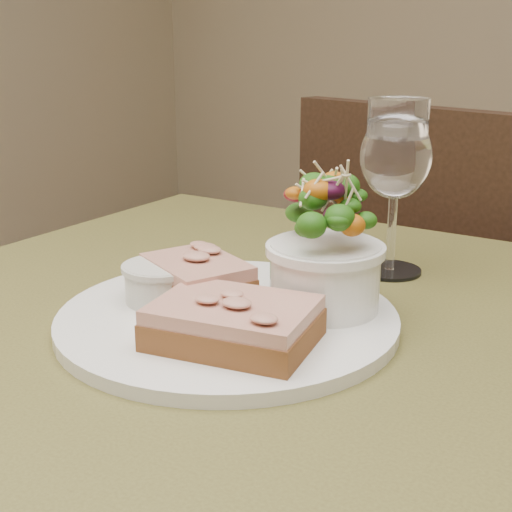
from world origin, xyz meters
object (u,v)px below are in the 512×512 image
Objects in this scene: cafe_table at (255,423)px; dinner_plate at (228,319)px; wine_glass at (396,162)px; chair_far at (444,424)px; ramekin at (162,281)px; salad_bowl at (325,246)px; sandwich_front at (234,323)px; sandwich_back at (197,275)px.

dinner_plate is at bearing -145.83° from cafe_table.
wine_glass reaches higher than dinner_plate.
chair_far is 0.87m from ramekin.
ramekin is 0.28m from wine_glass.
dinner_plate is (-0.00, -0.71, 0.46)m from chair_far.
salad_bowl is at bearing 110.26° from chair_far.
sandwich_front reaches higher than dinner_plate.
sandwich_front is 0.81× the size of wine_glass.
sandwich_front reaches higher than cafe_table.
sandwich_back reaches higher than sandwich_front.
salad_bowl is 0.17m from wine_glass.
wine_glass is at bearing 59.25° from ramekin.
sandwich_back is at bearing -159.91° from salad_bowl.
cafe_table is 0.15m from sandwich_back.
sandwich_back is at bearing 132.89° from sandwich_front.
wine_glass is (0.02, 0.27, 0.09)m from sandwich_front.
wine_glass is at bearing 86.01° from sandwich_back.
chair_far reaches higher than dinner_plate.
ramekin is at bearing -110.66° from sandwich_back.
wine_glass reaches higher than sandwich_back.
cafe_table is 4.57× the size of wine_glass.
cafe_table is at bearing -137.59° from salad_bowl.
dinner_plate is at bearing -106.74° from wine_glass.
salad_bowl reaches higher than dinner_plate.
wine_glass is (-0.00, 0.16, 0.05)m from salad_bowl.
ramekin is at bearing -173.64° from dinner_plate.
sandwich_front is (0.04, -0.76, 0.49)m from chair_far.
dinner_plate is at bearing 5.67° from sandwich_back.
sandwich_back is 1.79× the size of ramekin.
dinner_plate is 2.42× the size of salad_bowl.
dinner_plate is 0.11m from salad_bowl.
sandwich_back is at bearing 44.65° from ramekin.
ramekin is at bearing 149.06° from sandwich_front.
chair_far is 13.15× the size of ramekin.
chair_far is 5.14× the size of wine_glass.
sandwich_front is at bearing 107.45° from chair_far.
sandwich_front is 1.12× the size of salad_bowl.
salad_bowl reaches higher than ramekin.
cafe_table is at bearing 13.67° from ramekin.
dinner_plate is 4.49× the size of ramekin.
dinner_plate is at bearing 104.35° from chair_far.
chair_far is at bearing 91.56° from cafe_table.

